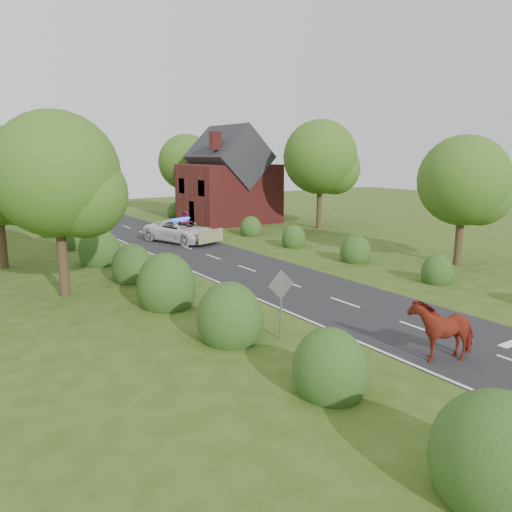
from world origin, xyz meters
TOP-DOWN VIEW (x-y plane):
  - ground at (0.00, 0.00)m, footprint 120.00×120.00m
  - road at (0.00, 15.00)m, footprint 6.00×70.00m
  - road_markings at (-1.60, 12.93)m, footprint 4.96×70.00m
  - hedgerow_left at (-6.51, 11.69)m, footprint 2.75×50.41m
  - hedgerow_right at (6.60, 11.21)m, footprint 2.10×45.78m
  - tree_left_a at (-9.75, 11.86)m, footprint 5.74×5.60m
  - tree_left_b at (-11.25, 19.86)m, footprint 5.74×5.60m
  - tree_right_a at (11.23, 5.87)m, footprint 5.33×5.20m
  - tree_right_b at (14.29, 21.84)m, footprint 6.56×6.40m
  - tree_right_c at (9.27, 37.85)m, footprint 6.15×6.00m
  - road_sign at (-5.00, 2.00)m, footprint 1.06×0.08m
  - house at (9.49, 30.00)m, footprint 8.00×7.40m
  - cow at (-1.61, -2.11)m, footprint 2.55×1.89m
  - police_van at (0.71, 22.17)m, footprint 4.52×6.56m
  - pedestrian_red at (3.90, 27.87)m, footprint 0.67×0.61m
  - pedestrian_purple at (3.50, 27.46)m, footprint 1.01×0.92m

SIDE VIEW (x-z plane):
  - ground at x=0.00m, z-range 0.00..0.00m
  - road at x=0.00m, z-range 0.00..0.02m
  - road_markings at x=-1.60m, z-range 0.02..0.03m
  - hedgerow_right at x=6.60m, z-range -0.50..1.60m
  - hedgerow_left at x=-6.51m, z-range -0.75..2.25m
  - pedestrian_red at x=3.90m, z-range 0.00..1.53m
  - cow at x=-1.61m, z-range 0.00..1.62m
  - police_van at x=0.71m, z-range -0.07..1.74m
  - pedestrian_purple at x=3.50m, z-range 0.00..1.68m
  - road_sign at x=-5.00m, z-range 0.39..2.92m
  - house at x=9.49m, z-range -0.80..8.37m
  - tree_right_a at x=11.23m, z-range 0.96..8.52m
  - tree_left_b at x=-11.25m, z-range 1.01..9.08m
  - tree_left_a at x=-9.75m, z-range 1.15..9.53m
  - tree_right_c at x=9.27m, z-range 1.05..9.63m
  - tree_right_b at x=14.29m, z-range 1.24..10.64m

